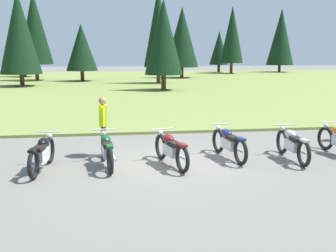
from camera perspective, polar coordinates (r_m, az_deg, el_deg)
ground_plane at (r=10.76m, az=0.45°, el=-5.30°), size 140.00×140.00×0.00m
grass_moorland at (r=36.28m, az=-5.58°, el=5.85°), size 80.00×44.00×0.10m
forest_treeline at (r=44.02m, az=-5.57°, el=12.45°), size 44.57×26.91×8.61m
motorcycle_black at (r=10.53m, az=-17.16°, el=-3.66°), size 0.62×2.10×0.88m
motorcycle_british_green at (r=10.52m, az=-8.56°, el=-3.30°), size 0.62×2.10×0.88m
motorcycle_maroon at (r=10.50m, az=0.40°, el=-3.22°), size 0.77×2.06×0.88m
motorcycle_navy at (r=11.33m, az=8.47°, el=-2.32°), size 0.67×2.09×0.88m
motorcycle_silver at (r=11.55m, az=16.97°, el=-2.41°), size 0.62×2.10×0.88m
rider_near_row_end at (r=11.50m, az=-9.04°, el=0.45°), size 0.22×0.55×1.67m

